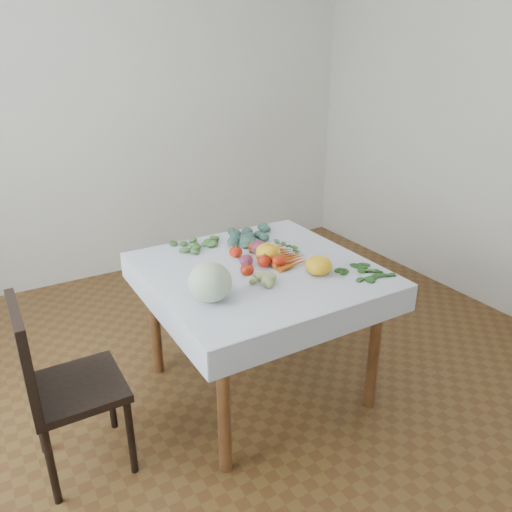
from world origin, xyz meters
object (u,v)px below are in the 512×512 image
at_px(chair, 55,379).
at_px(heirloom_back, 268,252).
at_px(table, 259,285).
at_px(carrot_bunch, 281,255).
at_px(cabbage, 210,282).

xyz_separation_m(chair, heirloom_back, (1.16, 0.13, 0.30)).
bearing_deg(table, carrot_bunch, 17.12).
distance_m(chair, heirloom_back, 1.20).
distance_m(chair, carrot_bunch, 1.27).
bearing_deg(cabbage, heirloom_back, 28.64).
xyz_separation_m(chair, carrot_bunch, (1.23, 0.12, 0.27)).
xyz_separation_m(heirloom_back, carrot_bunch, (0.08, -0.01, -0.03)).
bearing_deg(heirloom_back, chair, -173.61).
xyz_separation_m(chair, cabbage, (0.69, -0.12, 0.34)).
xyz_separation_m(table, heirloom_back, (0.10, 0.06, 0.15)).
height_order(chair, cabbage, cabbage).
distance_m(table, carrot_bunch, 0.21).
bearing_deg(carrot_bunch, chair, -174.43).
height_order(chair, carrot_bunch, chair).
relative_size(table, carrot_bunch, 2.59).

